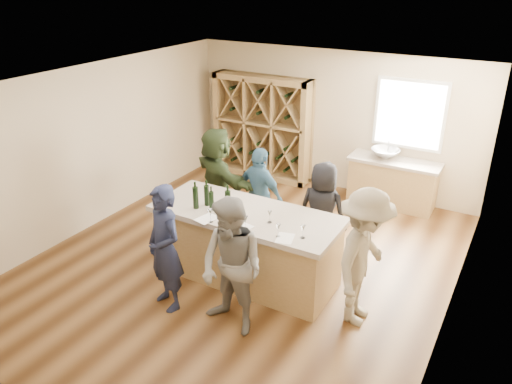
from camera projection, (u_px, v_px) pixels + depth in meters
The scene contains 33 objects.
floor at pixel (244, 265), 7.85m from camera, with size 6.00×7.00×0.10m, color brown.
ceiling at pixel (242, 80), 6.66m from camera, with size 6.00×7.00×0.10m, color white.
wall_back at pixel (334, 120), 10.07m from camera, with size 6.00×0.10×2.80m, color #CAB693.
wall_front at pixel (38, 315), 4.45m from camera, with size 6.00×0.10×2.80m, color #CAB693.
wall_left at pixel (93, 146), 8.63m from camera, with size 0.10×7.00×2.80m, color #CAB693.
wall_right at pixel (465, 230), 5.88m from camera, with size 0.10×7.00×2.80m, color #CAB693.
window_frame at pixel (410, 114), 9.18m from camera, with size 1.30×0.06×1.30m, color white.
window_pane at pixel (409, 115), 9.15m from camera, with size 1.18×0.01×1.18m, color white.
wine_rack at pixel (262, 127), 10.64m from camera, with size 2.20×0.45×2.20m, color #9B7B4A.
back_counter_base at pixel (392, 184), 9.56m from camera, with size 1.60×0.58×0.86m, color #9B7B4A.
back_counter_top at pixel (395, 162), 9.37m from camera, with size 1.70×0.62×0.06m, color #A79889.
sink at pixel (385, 154), 9.41m from camera, with size 0.54×0.54×0.19m, color silver.
faucet at pixel (388, 148), 9.53m from camera, with size 0.02×0.02×0.30m, color silver.
tasting_counter_base at pixel (246, 247), 7.26m from camera, with size 2.60×1.00×1.00m, color #9B7B4A.
tasting_counter_top at pixel (246, 214), 7.04m from camera, with size 2.72×1.12×0.08m, color #A79889.
wine_bottle_b at pixel (196, 198), 7.07m from camera, with size 0.08×0.08×0.33m, color black.
wine_bottle_c at pixel (207, 195), 7.16m from camera, with size 0.08×0.08×0.31m, color black.
wine_bottle_d at pixel (211, 201), 7.01m from camera, with size 0.07×0.07×0.29m, color black.
wine_bottle_e at pixel (228, 202), 6.93m from camera, with size 0.08×0.08×0.33m, color black.
wine_glass_a at pixel (211, 216), 6.71m from camera, with size 0.07×0.07×0.19m, color white.
wine_glass_b at pixel (245, 223), 6.52m from camera, with size 0.08×0.08×0.20m, color white.
wine_glass_c at pixel (278, 231), 6.35m from camera, with size 0.06×0.06×0.17m, color white.
wine_glass_d at pixel (270, 217), 6.70m from camera, with size 0.06×0.06×0.16m, color white.
wine_glass_e at pixel (303, 232), 6.31m from camera, with size 0.07×0.07×0.18m, color white.
tasting_menu_a at pixel (207, 219), 6.83m from camera, with size 0.22×0.30×0.00m, color white.
tasting_menu_b at pixel (241, 228), 6.58m from camera, with size 0.22×0.30×0.00m, color white.
tasting_menu_c at pixel (285, 238), 6.34m from camera, with size 0.21×0.29×0.00m, color white.
person_near_left at pixel (165, 249), 6.49m from camera, with size 0.64×0.47×1.76m, color #191E38.
person_near_right at pixel (232, 267), 6.05m from camera, with size 0.87×0.48×1.80m, color slate.
person_server at pixel (364, 258), 6.20m from camera, with size 1.20×0.56×1.85m, color gray.
person_far_mid at pixel (260, 195), 8.19m from camera, with size 0.95×0.49×1.62m, color #335972.
person_far_right at pixel (322, 211), 7.69m from camera, with size 0.78×0.50×1.59m, color black.
person_far_left at pixel (218, 179), 8.57m from camera, with size 1.68×0.60×1.81m, color #263319.
Camera 1 is at (3.47, -5.71, 4.23)m, focal length 35.00 mm.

